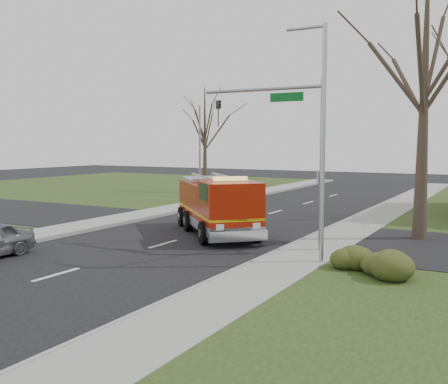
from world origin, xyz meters
The scene contains 10 objects.
ground centered at (0.00, 0.00, 0.00)m, with size 120.00×120.00×0.00m, color black.
sidewalk_right centered at (6.20, 0.00, 0.07)m, with size 2.40×80.00×0.15m, color gray.
sidewalk_left centered at (-6.20, 0.00, 0.07)m, with size 2.40×80.00×0.15m, color gray.
hedge_corner centered at (9.00, -1.00, 0.58)m, with size 2.80×2.00×0.90m, color #353E16.
bare_tree_near centered at (9.50, 6.00, 7.41)m, with size 6.00×6.00×12.00m.
bare_tree_left centered at (-10.00, 20.00, 5.56)m, with size 4.50×4.50×9.00m.
traffic_signal_mast centered at (5.21, 1.50, 4.71)m, with size 5.29×0.18×6.80m.
streetlight_pole centered at (7.14, -0.50, 4.55)m, with size 1.48×0.16×8.40m.
utility_pole_far centered at (-6.80, 14.00, 3.50)m, with size 0.14×0.14×7.00m, color gray.
fire_engine centered at (0.81, 3.29, 1.31)m, with size 6.72×6.86×2.89m.
Camera 1 is at (13.06, -18.08, 4.33)m, focal length 42.00 mm.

